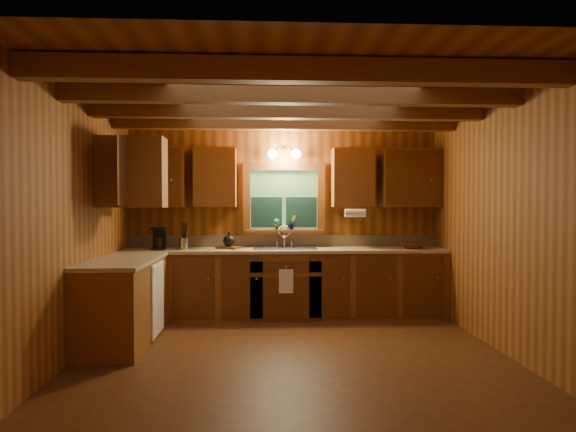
{
  "coord_description": "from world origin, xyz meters",
  "views": [
    {
      "loc": [
        -0.3,
        -4.96,
        1.49
      ],
      "look_at": [
        0.0,
        0.8,
        1.35
      ],
      "focal_mm": 31.21,
      "sensor_mm": 36.0,
      "label": 1
    }
  ],
  "objects_px": {
    "sink": "(285,252)",
    "cutting_board": "(229,248)",
    "wicker_basket": "(413,246)",
    "coffee_maker": "(159,238)"
  },
  "relations": [
    {
      "from": "sink",
      "to": "cutting_board",
      "type": "xyz_separation_m",
      "value": [
        -0.74,
        0.04,
        0.06
      ]
    },
    {
      "from": "sink",
      "to": "wicker_basket",
      "type": "distance_m",
      "value": 1.69
    },
    {
      "from": "sink",
      "to": "cutting_board",
      "type": "relative_size",
      "value": 2.78
    },
    {
      "from": "cutting_board",
      "to": "wicker_basket",
      "type": "distance_m",
      "value": 2.43
    },
    {
      "from": "cutting_board",
      "to": "wicker_basket",
      "type": "relative_size",
      "value": 0.91
    },
    {
      "from": "coffee_maker",
      "to": "cutting_board",
      "type": "bearing_deg",
      "value": 4.72
    },
    {
      "from": "wicker_basket",
      "to": "coffee_maker",
      "type": "bearing_deg",
      "value": 179.46
    },
    {
      "from": "coffee_maker",
      "to": "wicker_basket",
      "type": "height_order",
      "value": "coffee_maker"
    },
    {
      "from": "sink",
      "to": "coffee_maker",
      "type": "height_order",
      "value": "sink"
    },
    {
      "from": "coffee_maker",
      "to": "cutting_board",
      "type": "relative_size",
      "value": 0.99
    }
  ]
}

